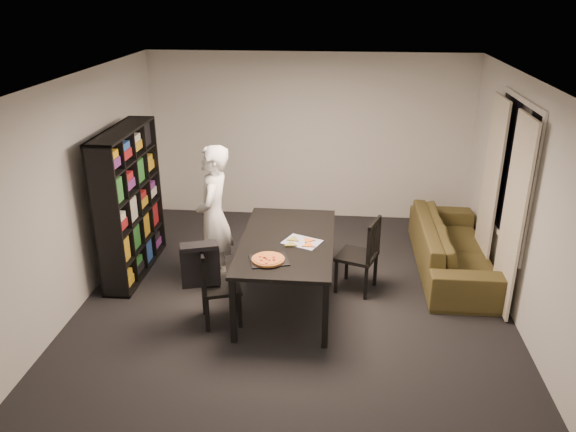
# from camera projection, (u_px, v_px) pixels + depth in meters

# --- Properties ---
(room) EXTENTS (5.01, 5.51, 2.61)m
(room) POSITION_uv_depth(u_px,v_px,m) (295.00, 199.00, 6.23)
(room) COLOR black
(room) RESTS_ON ground
(window_pane) EXTENTS (0.02, 1.40, 1.60)m
(window_pane) POSITION_uv_depth(u_px,v_px,m) (513.00, 172.00, 6.49)
(window_pane) COLOR black
(window_pane) RESTS_ON room
(window_frame) EXTENTS (0.03, 1.52, 1.72)m
(window_frame) POSITION_uv_depth(u_px,v_px,m) (512.00, 172.00, 6.49)
(window_frame) COLOR white
(window_frame) RESTS_ON room
(curtain_left) EXTENTS (0.03, 0.70, 2.25)m
(curtain_left) POSITION_uv_depth(u_px,v_px,m) (513.00, 217.00, 6.15)
(curtain_left) COLOR beige
(curtain_left) RESTS_ON room
(curtain_right) EXTENTS (0.03, 0.70, 2.25)m
(curtain_right) POSITION_uv_depth(u_px,v_px,m) (490.00, 186.00, 7.11)
(curtain_right) COLOR beige
(curtain_right) RESTS_ON room
(bookshelf) EXTENTS (0.35, 1.50, 1.90)m
(bookshelf) POSITION_uv_depth(u_px,v_px,m) (129.00, 203.00, 7.10)
(bookshelf) COLOR black
(bookshelf) RESTS_ON room
(dining_table) EXTENTS (1.06, 1.91, 0.80)m
(dining_table) POSITION_uv_depth(u_px,v_px,m) (287.00, 245.00, 6.47)
(dining_table) COLOR black
(dining_table) RESTS_ON room
(chair_left) EXTENTS (0.53, 0.53, 0.90)m
(chair_left) POSITION_uv_depth(u_px,v_px,m) (213.00, 281.00, 6.12)
(chair_left) COLOR black
(chair_left) RESTS_ON room
(chair_right) EXTENTS (0.57, 0.57, 0.95)m
(chair_right) POSITION_uv_depth(u_px,v_px,m) (364.00, 251.00, 6.75)
(chair_right) COLOR black
(chair_right) RESTS_ON room
(draped_jacket) EXTENTS (0.43, 0.29, 0.50)m
(draped_jacket) POSITION_uv_depth(u_px,v_px,m) (200.00, 263.00, 6.01)
(draped_jacket) COLOR black
(draped_jacket) RESTS_ON chair_left
(person) EXTENTS (0.45, 0.66, 1.79)m
(person) POSITION_uv_depth(u_px,v_px,m) (214.00, 217.00, 6.80)
(person) COLOR white
(person) RESTS_ON room
(baking_tray) EXTENTS (0.47, 0.42, 0.01)m
(baking_tray) POSITION_uv_depth(u_px,v_px,m) (269.00, 260.00, 5.95)
(baking_tray) COLOR black
(baking_tray) RESTS_ON dining_table
(pepperoni_pizza) EXTENTS (0.35, 0.35, 0.03)m
(pepperoni_pizza) POSITION_uv_depth(u_px,v_px,m) (268.00, 259.00, 5.93)
(pepperoni_pizza) COLOR #A96531
(pepperoni_pizza) RESTS_ON dining_table
(kitchen_towel) EXTENTS (0.49, 0.44, 0.01)m
(kitchen_towel) POSITION_uv_depth(u_px,v_px,m) (302.00, 242.00, 6.38)
(kitchen_towel) COLOR silver
(kitchen_towel) RESTS_ON dining_table
(pizza_slices) EXTENTS (0.43, 0.39, 0.01)m
(pizza_slices) POSITION_uv_depth(u_px,v_px,m) (300.00, 242.00, 6.35)
(pizza_slices) COLOR #C77A3E
(pizza_slices) RESTS_ON dining_table
(sofa) EXTENTS (0.89, 2.28, 0.67)m
(sofa) POSITION_uv_depth(u_px,v_px,m) (453.00, 247.00, 7.33)
(sofa) COLOR #44431B
(sofa) RESTS_ON room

